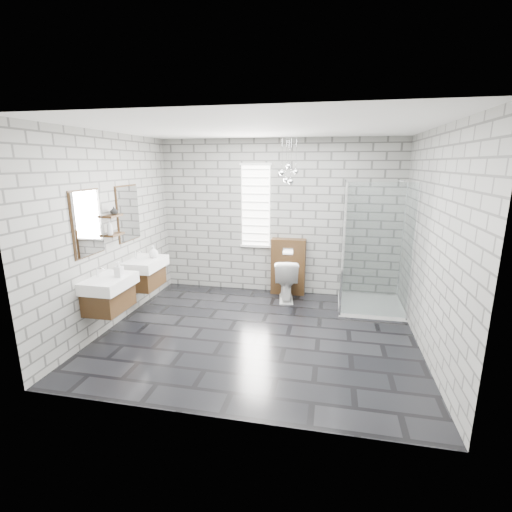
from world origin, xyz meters
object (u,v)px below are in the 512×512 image
(vanity_left, at_px, (106,284))
(vanity_right, at_px, (143,265))
(shower_enclosure, at_px, (366,279))
(toilet, at_px, (286,279))
(cistern_panel, at_px, (288,267))

(vanity_left, bearing_deg, vanity_right, 90.00)
(shower_enclosure, distance_m, toilet, 1.32)
(cistern_panel, distance_m, shower_enclosure, 1.39)
(vanity_left, bearing_deg, toilet, 42.50)
(toilet, bearing_deg, vanity_left, 34.59)
(cistern_panel, xyz_separation_m, shower_enclosure, (1.29, -0.52, 0.00))
(vanity_right, height_order, shower_enclosure, shower_enclosure)
(vanity_right, xyz_separation_m, cistern_panel, (2.11, 1.26, -0.26))
(toilet, bearing_deg, cistern_panel, -97.91)
(vanity_left, relative_size, shower_enclosure, 0.77)
(vanity_right, relative_size, toilet, 2.20)
(vanity_left, height_order, cistern_panel, vanity_left)
(shower_enclosure, xyz_separation_m, toilet, (-1.29, 0.23, -0.15))
(cistern_panel, bearing_deg, shower_enclosure, -21.78)
(vanity_right, distance_m, cistern_panel, 2.48)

